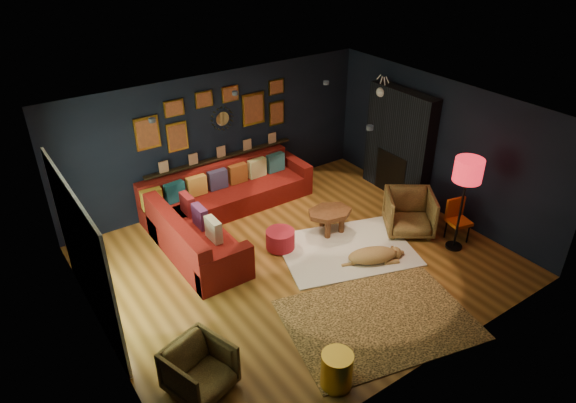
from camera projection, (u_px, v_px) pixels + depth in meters
floor at (300, 262)px, 8.71m from camera, size 6.50×6.50×0.00m
room_walls at (301, 179)px, 7.92m from camera, size 6.50×6.50×6.50m
sectional at (216, 211)px, 9.54m from camera, size 3.41×2.69×0.86m
ledge at (221, 157)px, 10.17m from camera, size 3.20×0.12×0.04m
gallery_wall at (217, 115)px, 9.74m from camera, size 3.15×0.04×1.02m
sunburst_mirror at (222, 119)px, 9.85m from camera, size 0.47×0.16×0.47m
fireplace at (398, 147)px, 10.37m from camera, size 0.31×1.60×2.20m
deer_head at (387, 90)px, 10.23m from camera, size 0.50×0.28×0.45m
sliding_door at (84, 255)px, 7.01m from camera, size 0.06×2.80×2.20m
ceiling_spots at (271, 104)px, 8.01m from camera, size 3.30×2.50×0.06m
shag_rug at (346, 250)px, 8.99m from camera, size 2.64×2.24×0.03m
leopard_rug at (378, 319)px, 7.49m from camera, size 3.01×2.44×0.02m
coffee_table at (330, 215)px, 9.33m from camera, size 0.96×0.80×0.43m
pouf at (280, 239)px, 8.95m from camera, size 0.51×0.51×0.33m
armchair_left at (199, 368)px, 6.24m from camera, size 0.89×0.86×0.74m
armchair_right at (410, 211)px, 9.33m from camera, size 1.13×1.12×0.86m
gold_stool at (337, 370)px, 6.36m from camera, size 0.40×0.40×0.50m
orange_chair at (457, 216)px, 9.11m from camera, size 0.44×0.44×0.78m
floor_lamp at (468, 174)px, 8.36m from camera, size 0.47×0.47×1.72m
dog at (373, 253)px, 8.60m from camera, size 1.29×0.98×0.36m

